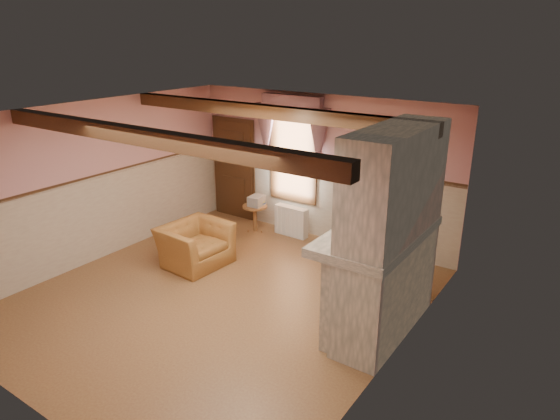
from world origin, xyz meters
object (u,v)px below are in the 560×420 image
Objects in this scene: side_table at (255,218)px; radiator at (291,221)px; mantel_clock at (401,207)px; oil_lamp at (389,213)px; armchair at (195,245)px; bowl at (372,232)px.

radiator is (0.73, 0.23, 0.02)m from side_table.
mantel_clock is 0.86× the size of oil_lamp.
mantel_clock is (3.38, 0.75, 1.16)m from armchair.
radiator is 3.47m from oil_lamp.
radiator is 2.50× the size of oil_lamp.
armchair is at bearing -175.16° from oil_lamp.
radiator is at bearing 17.16° from side_table.
radiator is at bearing 147.01° from oil_lamp.
mantel_clock reaches higher than armchair.
armchair is 3.98× the size of oil_lamp.
armchair is 2.02× the size of side_table.
side_table is 3.82m from mantel_clock.
armchair reaches higher than radiator.
armchair is 3.06× the size of bowl.
bowl is (2.71, -2.29, 1.16)m from radiator.
side_table is 4.19m from bowl.
bowl reaches higher than armchair.
side_table is 0.77m from radiator.
armchair is 3.56m from bowl.
side_table is at bearing 149.13° from bowl.
radiator is at bearing -14.16° from armchair.
bowl is 1.30× the size of oil_lamp.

